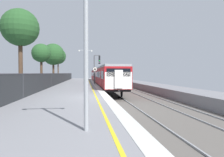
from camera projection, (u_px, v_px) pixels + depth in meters
ground at (136, 105)px, 15.10m from camera, size 17.40×110.00×1.21m
commuter_train_at_platform at (102, 76)px, 39.79m from camera, size 2.83×41.11×3.81m
signal_gantry at (96, 66)px, 33.29m from camera, size 1.10×0.24×4.76m
speed_limit_sign at (95, 74)px, 28.77m from camera, size 0.59×0.08×2.62m
platform_lamp_near at (86, 34)px, 6.03m from camera, size 2.00×0.20×4.86m
platform_lamp_mid at (85, 64)px, 29.06m from camera, size 2.00×0.20×5.17m
platform_back_fence at (23, 85)px, 13.99m from camera, size 0.07×99.00×1.73m
background_tree_left at (41, 54)px, 31.32m from camera, size 2.91×2.91×6.37m
background_tree_centre at (58, 57)px, 49.62m from camera, size 3.87×3.87×7.88m
background_tree_right at (21, 29)px, 19.39m from camera, size 3.58×3.58×7.96m
background_tree_back at (53, 55)px, 38.21m from camera, size 4.09×4.09×7.39m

